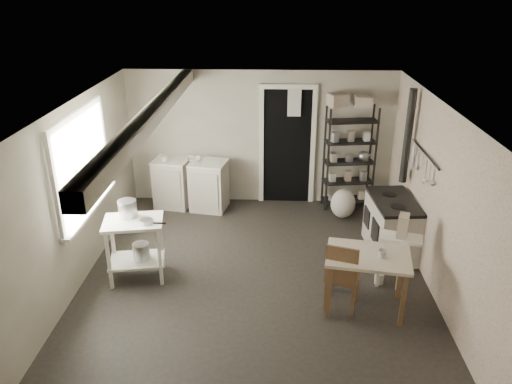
{
  "coord_description": "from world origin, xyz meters",
  "views": [
    {
      "loc": [
        0.22,
        -5.66,
        3.67
      ],
      "look_at": [
        0.0,
        0.3,
        1.1
      ],
      "focal_mm": 35.0,
      "sensor_mm": 36.0,
      "label": 1
    }
  ],
  "objects_px": {
    "shelf_rack": "(349,154)",
    "base_cabinets": "(191,182)",
    "prep_table": "(136,251)",
    "stove": "(392,224)",
    "chair": "(343,272)",
    "flour_sack": "(343,204)",
    "work_table": "(366,280)",
    "stockpot": "(128,210)"
  },
  "relations": [
    {
      "from": "base_cabinets",
      "to": "work_table",
      "type": "distance_m",
      "value": 3.77
    },
    {
      "from": "work_table",
      "to": "stockpot",
      "type": "bearing_deg",
      "value": 167.56
    },
    {
      "from": "work_table",
      "to": "base_cabinets",
      "type": "bearing_deg",
      "value": 132.0
    },
    {
      "from": "stockpot",
      "to": "chair",
      "type": "height_order",
      "value": "stockpot"
    },
    {
      "from": "shelf_rack",
      "to": "base_cabinets",
      "type": "bearing_deg",
      "value": 175.08
    },
    {
      "from": "work_table",
      "to": "chair",
      "type": "height_order",
      "value": "chair"
    },
    {
      "from": "chair",
      "to": "work_table",
      "type": "bearing_deg",
      "value": 15.36
    },
    {
      "from": "stockpot",
      "to": "base_cabinets",
      "type": "xyz_separation_m",
      "value": [
        0.45,
        2.14,
        -0.48
      ]
    },
    {
      "from": "base_cabinets",
      "to": "stove",
      "type": "distance_m",
      "value": 3.41
    },
    {
      "from": "base_cabinets",
      "to": "chair",
      "type": "distance_m",
      "value": 3.58
    },
    {
      "from": "prep_table",
      "to": "stockpot",
      "type": "height_order",
      "value": "stockpot"
    },
    {
      "from": "stockpot",
      "to": "work_table",
      "type": "distance_m",
      "value": 3.09
    },
    {
      "from": "chair",
      "to": "flour_sack",
      "type": "bearing_deg",
      "value": 100.66
    },
    {
      "from": "stove",
      "to": "chair",
      "type": "xyz_separation_m",
      "value": [
        -0.86,
        -1.36,
        0.04
      ]
    },
    {
      "from": "base_cabinets",
      "to": "stockpot",
      "type": "bearing_deg",
      "value": -91.88
    },
    {
      "from": "prep_table",
      "to": "stove",
      "type": "height_order",
      "value": "stove"
    },
    {
      "from": "stove",
      "to": "shelf_rack",
      "type": "bearing_deg",
      "value": 100.77
    },
    {
      "from": "stove",
      "to": "flour_sack",
      "type": "height_order",
      "value": "stove"
    },
    {
      "from": "chair",
      "to": "stove",
      "type": "bearing_deg",
      "value": 75.81
    },
    {
      "from": "prep_table",
      "to": "shelf_rack",
      "type": "xyz_separation_m",
      "value": [
        3.04,
        2.38,
        0.55
      ]
    },
    {
      "from": "shelf_rack",
      "to": "work_table",
      "type": "height_order",
      "value": "shelf_rack"
    },
    {
      "from": "prep_table",
      "to": "stove",
      "type": "relative_size",
      "value": 0.82
    },
    {
      "from": "prep_table",
      "to": "base_cabinets",
      "type": "height_order",
      "value": "base_cabinets"
    },
    {
      "from": "base_cabinets",
      "to": "chair",
      "type": "bearing_deg",
      "value": -41.12
    },
    {
      "from": "shelf_rack",
      "to": "chair",
      "type": "relative_size",
      "value": 1.94
    },
    {
      "from": "shelf_rack",
      "to": "chair",
      "type": "xyz_separation_m",
      "value": [
        -0.43,
        -2.91,
        -0.46
      ]
    },
    {
      "from": "stockpot",
      "to": "flour_sack",
      "type": "bearing_deg",
      "value": 31.01
    },
    {
      "from": "prep_table",
      "to": "base_cabinets",
      "type": "bearing_deg",
      "value": 80.78
    },
    {
      "from": "flour_sack",
      "to": "prep_table",
      "type": "bearing_deg",
      "value": -146.74
    },
    {
      "from": "work_table",
      "to": "chair",
      "type": "bearing_deg",
      "value": 177.37
    },
    {
      "from": "base_cabinets",
      "to": "prep_table",
      "type": "bearing_deg",
      "value": -89.24
    },
    {
      "from": "prep_table",
      "to": "flour_sack",
      "type": "xyz_separation_m",
      "value": [
        2.93,
        1.92,
        -0.16
      ]
    },
    {
      "from": "prep_table",
      "to": "work_table",
      "type": "distance_m",
      "value": 2.94
    },
    {
      "from": "shelf_rack",
      "to": "chair",
      "type": "bearing_deg",
      "value": -106.01
    },
    {
      "from": "prep_table",
      "to": "stove",
      "type": "distance_m",
      "value": 3.57
    },
    {
      "from": "stockpot",
      "to": "shelf_rack",
      "type": "bearing_deg",
      "value": 35.95
    },
    {
      "from": "stove",
      "to": "work_table",
      "type": "distance_m",
      "value": 1.49
    },
    {
      "from": "shelf_rack",
      "to": "stove",
      "type": "relative_size",
      "value": 1.71
    },
    {
      "from": "stockpot",
      "to": "work_table",
      "type": "bearing_deg",
      "value": -12.44
    },
    {
      "from": "base_cabinets",
      "to": "stove",
      "type": "bearing_deg",
      "value": -14.65
    },
    {
      "from": "stockpot",
      "to": "base_cabinets",
      "type": "relative_size",
      "value": 0.2
    },
    {
      "from": "shelf_rack",
      "to": "stove",
      "type": "bearing_deg",
      "value": -82.2
    }
  ]
}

